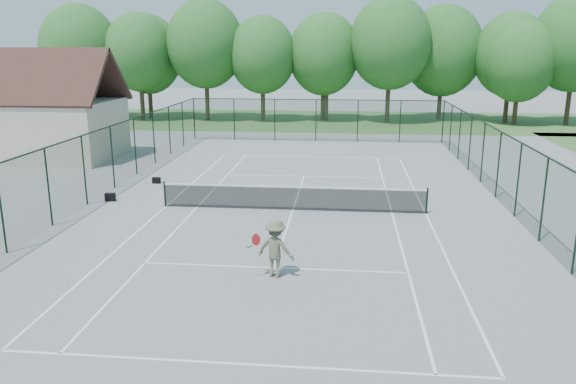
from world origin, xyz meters
name	(u,v)px	position (x,y,z in m)	size (l,w,h in m)	color
ground	(293,210)	(0.00, 0.00, 0.00)	(140.00, 140.00, 0.00)	gray
grass_far	(323,120)	(0.00, 30.00, 0.01)	(80.00, 16.00, 0.01)	#447034
court_lines	(293,210)	(0.00, 0.00, 0.00)	(11.05, 23.85, 0.01)	white
tennis_net	(293,197)	(0.00, 0.00, 0.58)	(11.08, 0.08, 1.10)	black
fence_enclosure	(293,174)	(0.00, 0.00, 1.56)	(18.05, 36.05, 3.02)	#18371E
utility_building	(46,107)	(-16.00, 10.00, 3.12)	(8.60, 6.27, 6.63)	beige
tree_line_far	(324,55)	(0.00, 30.00, 5.99)	(39.40, 6.40, 9.70)	#473221
sports_bag_a	(110,197)	(-8.22, 0.62, 0.17)	(0.44, 0.26, 0.35)	black
sports_bag_b	(156,180)	(-7.27, 4.10, 0.15)	(0.38, 0.23, 0.30)	black
tennis_player	(276,248)	(0.14, -7.03, 0.87)	(1.94, 0.97, 1.75)	#5F664A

